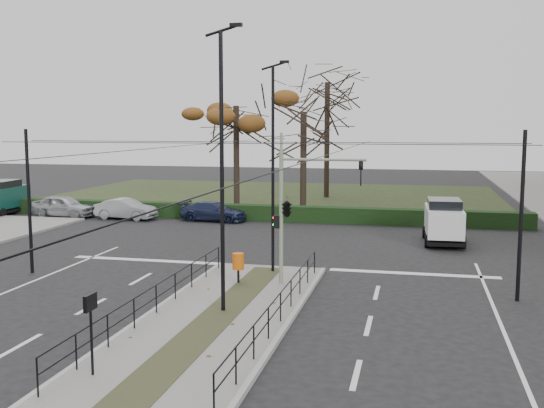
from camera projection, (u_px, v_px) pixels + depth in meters
The scene contains 19 objects.
ground at pixel (240, 299), 22.60m from camera, with size 140.00×140.00×0.00m, color black.
median_island at pixel (218, 318), 20.17m from camera, with size 4.40×15.00×0.14m, color slate.
park at pixel (274, 196), 54.88m from camera, with size 38.00×26.00×0.10m, color #232D16.
hedge at pixel (229, 212), 41.86m from camera, with size 38.00×1.00×1.00m, color black.
median_railing at pixel (217, 291), 19.96m from camera, with size 4.14×13.24×0.92m.
catenary at pixel (251, 199), 23.74m from camera, with size 20.00×34.00×6.00m.
traffic_light at pixel (289, 206), 23.92m from camera, with size 3.50×2.00×5.14m.
litter_bin at pixel (238, 262), 24.28m from camera, with size 0.45×0.45×1.16m.
info_panel at pixel (90, 312), 15.21m from camera, with size 0.11×0.52×2.00m.
streetlamp_median_near at pixel (222, 169), 20.16m from camera, with size 0.76×0.16×9.12m.
streetlamp_median_far at pixel (273, 166), 25.78m from camera, with size 0.72×0.15×8.56m.
parked_car_first at pixel (64, 206), 42.79m from camera, with size 1.75×4.35×1.48m, color #9C9EA4.
parked_car_second at pixel (126, 209), 41.82m from camera, with size 1.43×4.11×1.35m, color #9C9EA4.
parked_car_third at pixel (214, 211), 41.07m from camera, with size 1.77×4.36×1.26m, color #1C2442.
white_van at pixel (444, 220), 33.23m from camera, with size 2.11×4.38×2.33m.
green_van at pixel (3, 197), 43.94m from camera, with size 2.22×4.80×2.38m.
rust_tree at pixel (236, 106), 46.55m from camera, with size 7.40×7.40×9.83m.
bare_tree_center at pixel (327, 91), 52.97m from camera, with size 6.81×6.81×12.79m.
bare_tree_near at pixel (304, 119), 42.83m from camera, with size 6.09×6.09×9.25m.
Camera 1 is at (6.04, -21.20, 6.14)m, focal length 42.00 mm.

